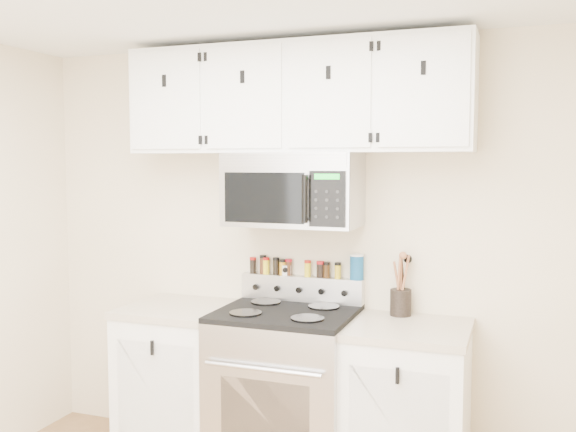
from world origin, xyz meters
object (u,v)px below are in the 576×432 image
(range, at_px, (286,390))
(utensil_crock, at_px, (401,300))
(salt_canister, at_px, (357,267))
(microwave, at_px, (293,190))

(range, relative_size, utensil_crock, 3.15)
(range, distance_m, salt_canister, 0.82)
(range, distance_m, utensil_crock, 0.83)
(microwave, relative_size, utensil_crock, 2.18)
(utensil_crock, bearing_deg, salt_canister, 169.43)
(range, bearing_deg, microwave, 89.77)
(microwave, height_order, utensil_crock, microwave)
(range, distance_m, microwave, 1.15)
(microwave, xyz_separation_m, utensil_crock, (0.61, 0.11, -0.62))
(microwave, bearing_deg, utensil_crock, 9.84)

